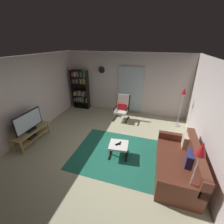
% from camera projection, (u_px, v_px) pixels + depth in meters
% --- Properties ---
extents(ground_plane, '(7.02, 7.02, 0.00)m').
position_uv_depth(ground_plane, '(103.00, 148.00, 4.54)').
color(ground_plane, '#B7B38E').
extents(wall_back, '(5.60, 0.06, 2.60)m').
position_uv_depth(wall_back, '(125.00, 84.00, 6.46)').
color(wall_back, beige).
rests_on(wall_back, ground).
extents(wall_left, '(0.06, 6.00, 2.60)m').
position_uv_depth(wall_left, '(22.00, 100.00, 4.69)').
color(wall_left, beige).
rests_on(wall_left, ground).
extents(wall_right, '(0.06, 6.00, 2.60)m').
position_uv_depth(wall_right, '(215.00, 126.00, 3.25)').
color(wall_right, beige).
rests_on(wall_right, ground).
extents(glass_door_panel, '(1.10, 0.01, 2.00)m').
position_uv_depth(glass_door_panel, '(130.00, 90.00, 6.44)').
color(glass_door_panel, silver).
extents(area_rug, '(2.37, 2.03, 0.01)m').
position_uv_depth(area_rug, '(115.00, 153.00, 4.34)').
color(area_rug, '#1E6751').
rests_on(area_rug, ground).
extents(tv_stand, '(0.44, 1.24, 0.44)m').
position_uv_depth(tv_stand, '(32.00, 134.00, 4.71)').
color(tv_stand, tan).
rests_on(tv_stand, ground).
extents(television, '(0.20, 1.01, 0.62)m').
position_uv_depth(television, '(29.00, 122.00, 4.52)').
color(television, black).
rests_on(television, tv_stand).
extents(bookshelf_near_tv, '(0.78, 0.30, 1.82)m').
position_uv_depth(bookshelf_near_tv, '(81.00, 88.00, 6.93)').
color(bookshelf_near_tv, black).
rests_on(bookshelf_near_tv, ground).
extents(leather_sofa, '(0.90, 1.85, 0.82)m').
position_uv_depth(leather_sofa, '(179.00, 164.00, 3.58)').
color(leather_sofa, '#5D2D1F').
rests_on(leather_sofa, ground).
extents(lounge_armchair, '(0.59, 0.67, 1.02)m').
position_uv_depth(lounge_armchair, '(122.00, 107.00, 6.08)').
color(lounge_armchair, black).
rests_on(lounge_armchair, ground).
extents(ottoman, '(0.57, 0.54, 0.39)m').
position_uv_depth(ottoman, '(119.00, 146.00, 4.13)').
color(ottoman, white).
rests_on(ottoman, ground).
extents(tv_remote, '(0.04, 0.15, 0.02)m').
position_uv_depth(tv_remote, '(120.00, 143.00, 4.13)').
color(tv_remote, black).
rests_on(tv_remote, ottoman).
extents(cell_phone, '(0.14, 0.15, 0.01)m').
position_uv_depth(cell_phone, '(118.00, 144.00, 4.10)').
color(cell_phone, black).
rests_on(cell_phone, ottoman).
extents(floor_lamp_by_sofa, '(0.22, 0.22, 1.56)m').
position_uv_depth(floor_lamp_by_sofa, '(199.00, 159.00, 2.45)').
color(floor_lamp_by_sofa, '#A5A5AD').
rests_on(floor_lamp_by_sofa, ground).
extents(floor_lamp_by_shelf, '(0.22, 0.22, 1.52)m').
position_uv_depth(floor_lamp_by_shelf, '(183.00, 97.00, 5.25)').
color(floor_lamp_by_shelf, '#A5A5AD').
rests_on(floor_lamp_by_shelf, ground).
extents(wall_clock, '(0.29, 0.03, 0.29)m').
position_uv_depth(wall_clock, '(102.00, 70.00, 6.44)').
color(wall_clock, silver).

